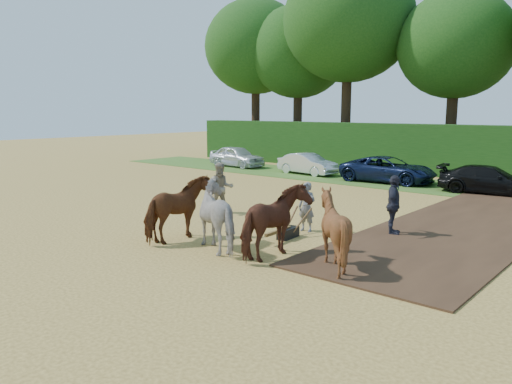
{
  "coord_description": "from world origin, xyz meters",
  "views": [
    {
      "loc": [
        6.75,
        -10.73,
        3.83
      ],
      "look_at": [
        -2.86,
        0.45,
        1.4
      ],
      "focal_mm": 35.0,
      "sensor_mm": 36.0,
      "label": 1
    }
  ],
  "objects_px": {
    "spectator_far": "(393,205)",
    "plough_team": "(251,219)",
    "parked_cars": "(501,179)",
    "spectator_near": "(221,188)"
  },
  "relations": [
    {
      "from": "spectator_near",
      "to": "parked_cars",
      "type": "xyz_separation_m",
      "value": [
        6.69,
        11.56,
        -0.27
      ]
    },
    {
      "from": "spectator_near",
      "to": "parked_cars",
      "type": "relative_size",
      "value": 0.05
    },
    {
      "from": "spectator_far",
      "to": "plough_team",
      "type": "height_order",
      "value": "plough_team"
    },
    {
      "from": "spectator_near",
      "to": "plough_team",
      "type": "xyz_separation_m",
      "value": [
        4.31,
        -3.24,
        -0.01
      ]
    },
    {
      "from": "plough_team",
      "to": "parked_cars",
      "type": "distance_m",
      "value": 14.99
    },
    {
      "from": "spectator_near",
      "to": "parked_cars",
      "type": "height_order",
      "value": "spectator_near"
    },
    {
      "from": "plough_team",
      "to": "parked_cars",
      "type": "relative_size",
      "value": 0.17
    },
    {
      "from": "plough_team",
      "to": "parked_cars",
      "type": "bearing_deg",
      "value": 80.89
    },
    {
      "from": "plough_team",
      "to": "spectator_far",
      "type": "bearing_deg",
      "value": 64.7
    },
    {
      "from": "plough_team",
      "to": "spectator_near",
      "type": "bearing_deg",
      "value": 143.1
    }
  ]
}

